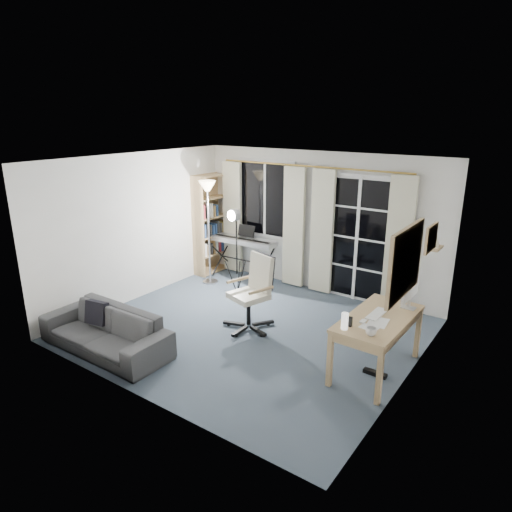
{
  "coord_description": "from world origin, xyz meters",
  "views": [
    {
      "loc": [
        3.52,
        -4.8,
        2.99
      ],
      "look_at": [
        -0.12,
        0.35,
        1.0
      ],
      "focal_mm": 32.0,
      "sensor_mm": 36.0,
      "label": 1
    }
  ],
  "objects": [
    {
      "name": "mug",
      "position": [
        1.98,
        -0.49,
        0.77
      ],
      "size": [
        0.12,
        0.09,
        0.12
      ],
      "primitive_type": "imported",
      "rotation": [
        0.0,
        0.0,
        -0.02
      ],
      "color": "silver",
      "rests_on": "desk"
    },
    {
      "name": "torchiere_lamp",
      "position": [
        -1.71,
        1.14,
        1.51
      ],
      "size": [
        0.36,
        0.36,
        1.87
      ],
      "rotation": [
        0.0,
        0.0,
        0.25
      ],
      "color": "#B2B2B7",
      "rests_on": "floor"
    },
    {
      "name": "sofa",
      "position": [
        -1.2,
        -1.55,
        0.37
      ],
      "size": [
        1.87,
        0.56,
        0.73
      ],
      "rotation": [
        0.0,
        0.0,
        0.01
      ],
      "color": "#343437",
      "rests_on": "floor"
    },
    {
      "name": "monitor",
      "position": [
        2.08,
        0.46,
        0.98
      ],
      "size": [
        0.17,
        0.51,
        0.44
      ],
      "rotation": [
        0.0,
        0.0,
        -0.02
      ],
      "color": "silver",
      "rests_on": "desk"
    },
    {
      "name": "desk_clutter",
      "position": [
        1.82,
        -0.21,
        0.56
      ],
      "size": [
        0.43,
        0.8,
        0.9
      ],
      "rotation": [
        0.0,
        0.0,
        -0.02
      ],
      "color": "white",
      "rests_on": "desk"
    },
    {
      "name": "curtains",
      "position": [
        -0.14,
        1.88,
        1.09
      ],
      "size": [
        3.6,
        0.07,
        2.13
      ],
      "color": "gold",
      "rests_on": "floor"
    },
    {
      "name": "bookshelf",
      "position": [
        -2.12,
        1.69,
        0.9
      ],
      "size": [
        0.34,
        0.9,
        1.9
      ],
      "rotation": [
        0.0,
        0.0,
        -0.04
      ],
      "color": "tan",
      "rests_on": "floor"
    },
    {
      "name": "keyboard_piano",
      "position": [
        -1.36,
        1.7,
        0.71
      ],
      "size": [
        1.31,
        0.68,
        0.94
      ],
      "rotation": [
        0.0,
        0.0,
        0.05
      ],
      "color": "black",
      "rests_on": "floor"
    },
    {
      "name": "floor",
      "position": [
        0.0,
        0.0,
        -0.01
      ],
      "size": [
        4.5,
        4.0,
        0.02
      ],
      "primitive_type": "cube",
      "color": "#3D4A58",
      "rests_on": "ground"
    },
    {
      "name": "french_door",
      "position": [
        0.75,
        1.97,
        1.03
      ],
      "size": [
        1.32,
        0.09,
        2.11
      ],
      "color": "white",
      "rests_on": "floor"
    },
    {
      "name": "wall_shelf",
      "position": [
        2.16,
        1.05,
        1.41
      ],
      "size": [
        0.16,
        0.3,
        0.18
      ],
      "color": "tan",
      "rests_on": "floor"
    },
    {
      "name": "window",
      "position": [
        -1.05,
        1.97,
        1.5
      ],
      "size": [
        1.2,
        0.08,
        1.4
      ],
      "color": "white",
      "rests_on": "floor"
    },
    {
      "name": "framed_print",
      "position": [
        2.23,
        0.55,
        1.6
      ],
      "size": [
        0.03,
        0.42,
        0.32
      ],
      "color": "tan",
      "rests_on": "floor"
    },
    {
      "name": "office_chair",
      "position": [
        0.01,
        0.15,
        0.64
      ],
      "size": [
        0.75,
        0.75,
        1.08
      ],
      "rotation": [
        0.0,
        0.0,
        -0.3
      ],
      "color": "black",
      "rests_on": "floor"
    },
    {
      "name": "wall_mirror",
      "position": [
        2.22,
        -0.35,
        1.55
      ],
      "size": [
        0.04,
        0.94,
        0.74
      ],
      "color": "tan",
      "rests_on": "floor"
    },
    {
      "name": "studio_light",
      "position": [
        -1.03,
        1.01,
        1.21
      ],
      "size": [
        0.3,
        0.31,
        1.51
      ],
      "rotation": [
        0.0,
        0.0,
        -0.18
      ],
      "color": "black",
      "rests_on": "floor"
    },
    {
      "name": "desk",
      "position": [
        1.88,
        0.01,
        0.62
      ],
      "size": [
        0.69,
        1.34,
        0.71
      ],
      "rotation": [
        0.0,
        0.0,
        -0.02
      ],
      "color": "#A48654",
      "rests_on": "floor"
    }
  ]
}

